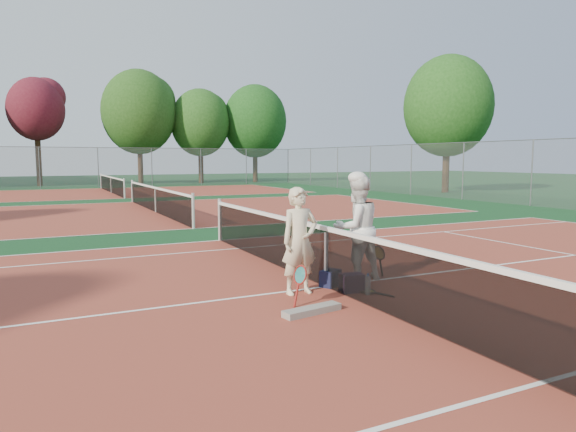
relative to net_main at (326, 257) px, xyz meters
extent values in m
plane|color=#0E3417|center=(0.00, 0.00, -0.51)|extent=(130.00, 130.00, 0.00)
cube|color=maroon|center=(0.00, 0.00, -0.51)|extent=(23.77, 10.97, 0.01)
cube|color=maroon|center=(0.00, 13.50, -0.51)|extent=(23.77, 10.97, 0.01)
cube|color=maroon|center=(0.00, 27.00, -0.51)|extent=(23.77, 10.97, 0.01)
imported|color=beige|center=(-0.59, -0.18, 0.34)|extent=(0.62, 0.41, 1.69)
imported|color=white|center=(0.73, 0.19, 0.41)|extent=(0.90, 0.71, 1.85)
cube|color=black|center=(0.09, 0.00, -0.37)|extent=(0.43, 0.39, 0.28)
cube|color=#27102C|center=(0.21, -0.46, -0.36)|extent=(0.41, 0.32, 0.30)
cube|color=slate|center=(-0.93, -1.21, -0.46)|extent=(0.92, 0.35, 0.09)
cylinder|color=#A8C4D5|center=(0.33, -0.73, -0.36)|extent=(0.09, 0.09, 0.30)
cylinder|color=#382314|center=(-4.01, 37.81, 1.89)|extent=(0.44, 0.44, 4.80)
ellipsoid|color=#4F111C|center=(-4.01, 37.81, 5.49)|extent=(4.25, 4.25, 4.89)
cylinder|color=#382314|center=(3.83, 37.97, 1.93)|extent=(0.44, 0.44, 4.88)
ellipsoid|color=#1D4313|center=(3.83, 37.97, 5.59)|extent=(6.20, 6.20, 7.13)
cylinder|color=#382314|center=(9.05, 37.56, 1.63)|extent=(0.44, 0.44, 4.28)
ellipsoid|color=#1C4814|center=(9.05, 37.56, 4.84)|extent=(5.17, 5.17, 5.95)
cylinder|color=#382314|center=(14.18, 37.25, 1.73)|extent=(0.44, 0.44, 4.49)
ellipsoid|color=#134213|center=(14.18, 37.25, 5.10)|extent=(5.83, 5.83, 6.71)
cylinder|color=#382314|center=(19.34, 17.87, 1.67)|extent=(0.44, 0.44, 4.37)
ellipsoid|color=#1A4814|center=(19.34, 17.87, 4.95)|extent=(5.55, 5.55, 6.38)
camera|label=1|loc=(-4.26, -7.25, 1.61)|focal=32.00mm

